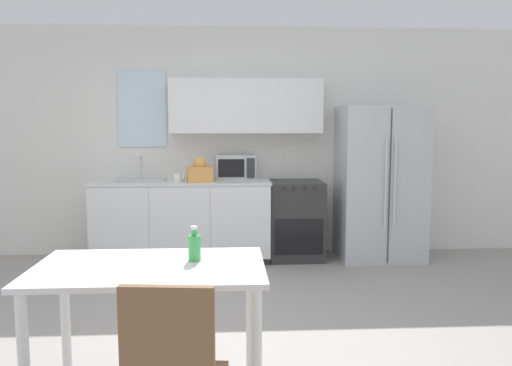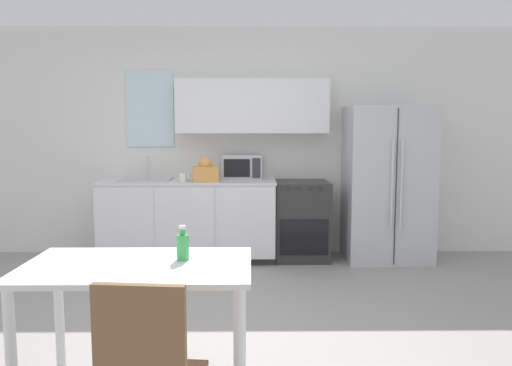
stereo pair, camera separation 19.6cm
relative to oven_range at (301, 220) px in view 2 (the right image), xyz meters
The scene contains 11 objects.
ground_plane 2.28m from the oven_range, 114.39° to the right, with size 12.00×12.00×0.00m, color gray.
wall_back 1.34m from the oven_range, 160.81° to the left, with size 12.00×0.38×2.70m.
kitchen_counter 1.31m from the oven_range, behind, with size 2.00×0.68×0.92m.
oven_range is the anchor object (origin of this frame).
refrigerator 1.07m from the oven_range, ahead, with size 0.94×0.74×1.76m.
kitchen_sink 1.85m from the oven_range, behind, with size 0.57×0.38×0.27m.
microwave 0.93m from the oven_range, behind, with size 0.46×0.34×0.28m.
coffee_mug 1.44m from the oven_range, behind, with size 0.12×0.09×0.09m.
grocery_bag_0 1.25m from the oven_range, behind, with size 0.31×0.27×0.28m.
dining_table 3.25m from the oven_range, 111.99° to the right, with size 1.25×0.74×0.78m.
drink_bottle 3.11m from the oven_range, 108.40° to the right, with size 0.07×0.07×0.20m.
Camera 2 is at (0.33, -3.66, 1.53)m, focal length 35.00 mm.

